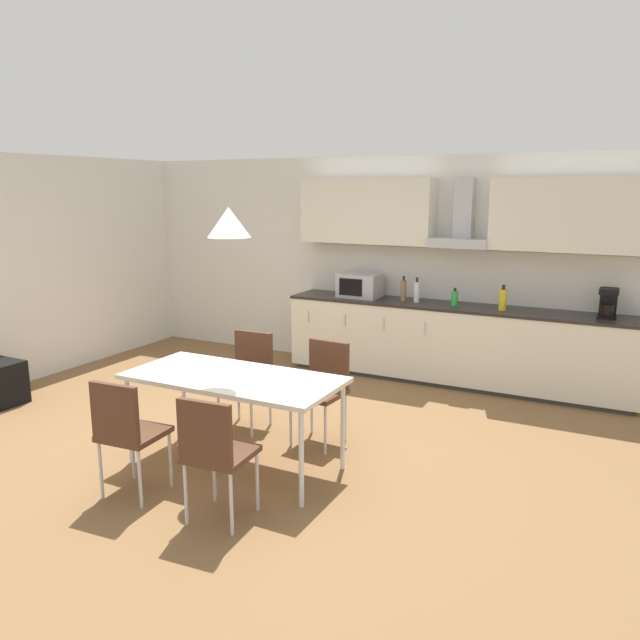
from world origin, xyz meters
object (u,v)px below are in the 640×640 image
Objects in this scene: coffee_maker at (608,303)px; chair_far_right at (323,382)px; bottle_yellow at (503,299)px; bottle_green at (455,298)px; bottle_brown at (403,290)px; dining_table at (234,381)px; chair_near_left at (126,427)px; chair_near_right at (214,447)px; microwave at (360,285)px; bottle_white at (417,292)px; pendant_lamp at (229,222)px; chair_far_left at (249,370)px.

coffee_maker is 0.34× the size of chair_far_right.
bottle_green is at bearing 176.34° from bottle_yellow.
bottle_brown is 0.33× the size of chair_far_right.
coffee_maker is at bearing 50.17° from dining_table.
chair_near_right is (0.75, 0.00, 0.00)m from chair_near_left.
microwave and bottle_white have the same top height.
coffee_maker is at bearing 52.75° from chair_near_left.
bottle_green is at bearing -1.22° from microwave.
bottle_white is 3.81m from chair_near_left.
bottle_yellow is 0.85× the size of pendant_lamp.
bottle_green reaches higher than chair_near_right.
pendant_lamp is (-0.38, 0.77, 1.38)m from chair_near_right.
bottle_brown is 2.30m from chair_far_left.
pendant_lamp reaches higher than bottle_green.
chair_far_left is (-0.16, -2.15, -0.49)m from microwave.
bottle_brown reaches higher than chair_near_left.
microwave is at bearing 87.72° from chair_near_left.
bottle_yellow reaches higher than bottle_green.
coffee_maker is 1.97m from bottle_white.
microwave is 0.55× the size of chair_near_right.
bottle_green is 3.18m from pendant_lamp.
dining_table is 0.87m from chair_near_left.
chair_near_right is at bearing -63.68° from dining_table.
bottle_green is at bearing 58.38° from chair_far_left.
bottle_white is 2.96m from dining_table.
bottle_brown is at bearing 90.85° from chair_near_right.
bottle_yellow is 0.16× the size of dining_table.
bottle_white is at bearing 80.52° from pendant_lamp.
bottle_white reaches higher than chair_near_left.
dining_table is 0.88m from chair_near_right.
chair_far_left is 1.00× the size of chair_near_right.
bottle_green is at bearing 70.53° from chair_near_left.
chair_near_right is at bearing -89.97° from chair_far_right.
chair_far_right is 2.72× the size of pendant_lamp.
microwave is 2.21m from chair_far_left.
chair_near_left and chair_near_right have the same top height.
coffee_maker is 1.53× the size of bottle_green.
bottle_white reaches higher than chair_near_right.
chair_far_right is (-0.10, -2.13, -0.47)m from bottle_white.
bottle_brown is (-2.13, -0.04, -0.03)m from coffee_maker.
chair_near_right is at bearing -106.36° from bottle_yellow.
chair_near_left is 1.55m from chair_far_left.
dining_table is at bearing -129.83° from coffee_maker.
dining_table is (-0.33, -2.91, -0.31)m from bottle_brown.
coffee_maker reaches higher than bottle_yellow.
bottle_green is 0.23× the size of chair_near_right.
bottle_white is 0.16m from bottle_brown.
bottle_white reaches higher than bottle_green.
chair_near_left is at bearing -180.00° from chair_near_right.
microwave is 3.73m from chair_near_left.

